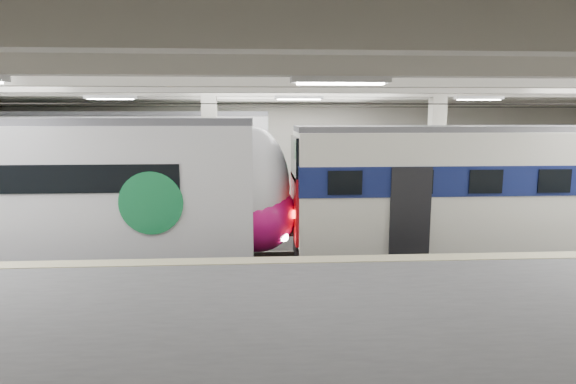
{
  "coord_description": "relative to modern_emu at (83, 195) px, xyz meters",
  "views": [
    {
      "loc": [
        -1.32,
        -13.84,
        4.4
      ],
      "look_at": [
        -0.42,
        1.0,
        2.0
      ],
      "focal_mm": 30.0,
      "sensor_mm": 36.0,
      "label": 1
    }
  ],
  "objects": [
    {
      "name": "station_hall",
      "position": [
        6.33,
        -1.74,
        1.13
      ],
      "size": [
        36.0,
        24.0,
        5.75
      ],
      "color": "black",
      "rests_on": "ground"
    },
    {
      "name": "older_rer",
      "position": [
        12.05,
        0.0,
        0.02
      ],
      "size": [
        12.16,
        2.69,
        4.07
      ],
      "color": "white",
      "rests_on": "ground"
    },
    {
      "name": "modern_emu",
      "position": [
        0.0,
        0.0,
        0.0
      ],
      "size": [
        13.27,
        2.74,
        4.31
      ],
      "color": "white",
      "rests_on": "ground"
    },
    {
      "name": "far_train",
      "position": [
        -1.67,
        5.5,
        0.21
      ],
      "size": [
        14.24,
        3.31,
        4.51
      ],
      "rotation": [
        0.0,
        0.0,
        -0.03
      ],
      "color": "white",
      "rests_on": "ground"
    }
  ]
}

